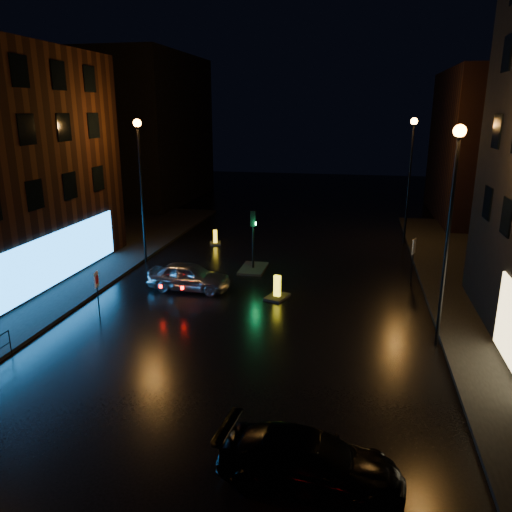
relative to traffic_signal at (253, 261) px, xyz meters
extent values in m
plane|color=black|center=(1.20, -14.00, -0.50)|extent=(120.00, 120.00, 0.00)
cube|color=black|center=(-14.80, 21.00, 6.50)|extent=(8.00, 16.00, 14.00)
cube|color=black|center=(16.20, 18.00, 5.50)|extent=(8.00, 14.00, 12.00)
cylinder|color=black|center=(-6.60, 0.00, 3.50)|extent=(0.14, 0.14, 8.00)
cylinder|color=black|center=(-6.60, 0.00, 7.50)|extent=(0.20, 0.20, 0.25)
sphere|color=orange|center=(-6.60, 0.00, 7.65)|extent=(0.44, 0.44, 0.44)
cylinder|color=black|center=(9.00, -8.00, 3.50)|extent=(0.14, 0.14, 8.00)
cylinder|color=black|center=(9.00, -8.00, 7.50)|extent=(0.20, 0.20, 0.25)
sphere|color=orange|center=(9.00, -8.00, 7.65)|extent=(0.44, 0.44, 0.44)
cylinder|color=black|center=(9.00, 8.00, 3.50)|extent=(0.14, 0.14, 8.00)
cylinder|color=black|center=(9.00, 8.00, 7.50)|extent=(0.20, 0.20, 0.25)
sphere|color=orange|center=(9.00, 8.00, 7.65)|extent=(0.44, 0.44, 0.44)
cube|color=black|center=(0.00, 0.00, -0.44)|extent=(1.40, 2.40, 0.12)
cylinder|color=black|center=(0.00, 0.00, 0.90)|extent=(0.12, 0.12, 2.80)
cube|color=black|center=(0.00, 0.00, 2.50)|extent=(0.28, 0.22, 0.90)
cylinder|color=#0CFF59|center=(0.14, 0.00, 2.22)|extent=(0.05, 0.18, 0.18)
cylinder|color=black|center=(-6.80, -12.00, 0.00)|extent=(0.04, 0.04, 1.00)
imported|color=#ADAFB5|center=(-2.52, -3.92, 0.21)|extent=(4.20, 1.77, 1.42)
imported|color=black|center=(4.89, -16.58, 0.16)|extent=(4.72, 2.32, 1.32)
cube|color=black|center=(2.08, -4.22, -0.45)|extent=(1.25, 1.53, 0.11)
cube|color=yellow|center=(2.08, -4.22, 0.10)|extent=(0.35, 0.28, 1.10)
cube|color=black|center=(2.08, -4.22, 0.10)|extent=(0.32, 0.12, 0.66)
cube|color=black|center=(-3.73, 5.07, -0.46)|extent=(1.03, 1.28, 0.09)
cube|color=yellow|center=(-3.73, 5.07, 0.01)|extent=(0.30, 0.23, 0.93)
cube|color=black|center=(-3.73, 5.07, 0.01)|extent=(0.27, 0.09, 0.56)
cylinder|color=black|center=(-5.30, -8.07, 0.51)|extent=(0.06, 0.06, 2.02)
cube|color=silver|center=(-5.30, -8.07, 1.24)|extent=(0.15, 0.50, 0.69)
cylinder|color=#B20C0C|center=(-5.27, -8.06, 1.24)|extent=(0.10, 0.40, 0.40)
cylinder|color=black|center=(8.69, -0.62, 0.67)|extent=(0.06, 0.06, 2.34)
cube|color=silver|center=(8.69, -0.62, 1.52)|extent=(0.24, 0.57, 0.80)
cylinder|color=#B20C0C|center=(8.66, -0.61, 1.52)|extent=(0.17, 0.45, 0.47)
camera|label=1|loc=(5.64, -26.82, 8.34)|focal=35.00mm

